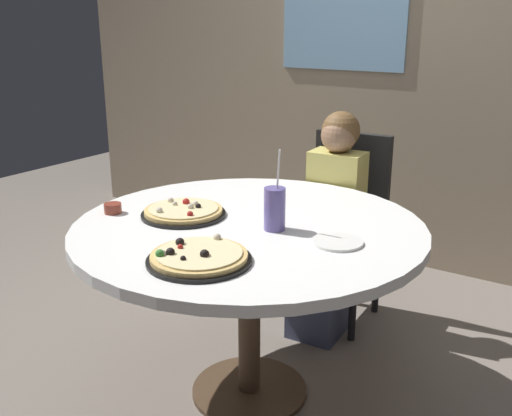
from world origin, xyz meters
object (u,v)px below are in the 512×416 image
Objects in this scene: pizza_cheese at (183,212)px; plate_small at (337,242)px; pizza_veggie at (199,257)px; sauce_bowl at (113,208)px; diner_child at (329,236)px; chair_wooden at (344,217)px; soda_cup at (275,208)px; dining_table at (249,244)px.

pizza_cheese reaches higher than plate_small.
sauce_bowl is at bearing 161.37° from pizza_veggie.
sauce_bowl is at bearing -153.31° from pizza_cheese.
pizza_veggie is at bearing -86.44° from diner_child.
soda_cup reaches higher than chair_wooden.
plate_small is (0.26, -0.01, -0.08)m from soda_cup.
dining_table is 0.20m from soda_cup.
diner_child is 3.52× the size of soda_cup.
chair_wooden reaches higher than pizza_veggie.
soda_cup reaches higher than sauce_bowl.
pizza_cheese is 0.40m from soda_cup.
pizza_cheese is 0.65m from plate_small.
sauce_bowl is at bearing -121.20° from diner_child.
diner_child reaches higher than dining_table.
soda_cup is at bearing 83.78° from pizza_veggie.
sauce_bowl is (-0.54, -0.88, 0.29)m from diner_child.
plate_small is (0.38, -0.88, 0.22)m from chair_wooden.
plate_small reaches higher than dining_table.
pizza_cheese is (-0.27, -0.06, 0.10)m from dining_table.
pizza_veggie is 0.50m from plate_small.
soda_cup is (0.12, -0.87, 0.30)m from chair_wooden.
plate_small is (0.90, 0.19, -0.02)m from sauce_bowl.
soda_cup is 0.27m from plate_small.
chair_wooden is at bearing 97.86° from soda_cup.
chair_wooden is 1.21m from sauce_bowl.
dining_table is at bearing 100.28° from pizza_veggie.
soda_cup is (0.04, 0.40, 0.06)m from pizza_veggie.
pizza_cheese is (-0.28, -0.75, 0.28)m from diner_child.
plate_small is at bearing 11.89° from sauce_bowl.
diner_child is 6.01× the size of plate_small.
chair_wooden is 5.28× the size of plate_small.
diner_child is 1.07m from sauce_bowl.
dining_table is 0.38m from plate_small.
pizza_veggie is 0.48m from pizza_cheese.
diner_child is (0.01, -0.18, -0.05)m from chair_wooden.
diner_child reaches higher than sauce_bowl.
chair_wooden is 3.09× the size of soda_cup.
chair_wooden is 0.88× the size of diner_child.
plate_small is (0.64, 0.06, -0.01)m from pizza_cheese.
chair_wooden is at bearing 74.08° from pizza_cheese.
plate_small is (0.30, 0.39, -0.01)m from pizza_veggie.
chair_wooden is at bearing 63.73° from sauce_bowl.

